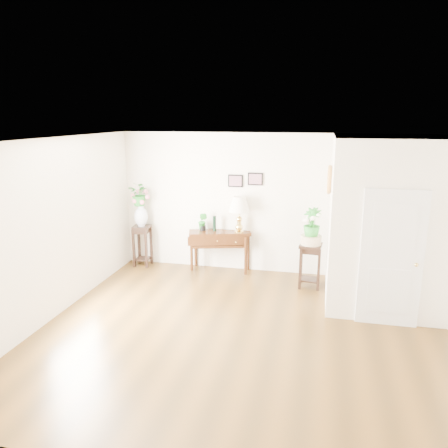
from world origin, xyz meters
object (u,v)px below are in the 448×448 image
(plant_stand_a, at_px, (143,246))
(plant_stand_b, at_px, (310,266))
(table_lamp, at_px, (239,215))
(console_table, at_px, (220,251))

(plant_stand_a, relative_size, plant_stand_b, 1.05)
(table_lamp, bearing_deg, plant_stand_b, -19.58)
(console_table, distance_m, plant_stand_a, 1.67)
(console_table, relative_size, table_lamp, 1.68)
(console_table, bearing_deg, plant_stand_a, 166.06)
(console_table, height_order, table_lamp, table_lamp)
(plant_stand_b, bearing_deg, console_table, 164.43)
(plant_stand_a, bearing_deg, plant_stand_b, -7.23)
(plant_stand_a, xyz_separation_m, plant_stand_b, (3.51, -0.44, -0.02))
(console_table, relative_size, plant_stand_a, 1.43)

